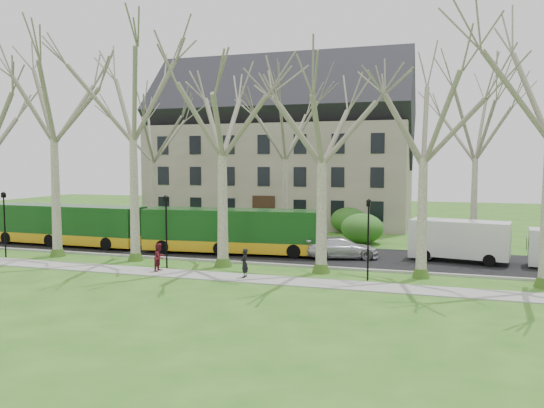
# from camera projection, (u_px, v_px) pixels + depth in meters

# --- Properties ---
(ground) EXTENTS (120.00, 120.00, 0.00)m
(ground) POSITION_uv_depth(u_px,v_px,m) (267.00, 270.00, 31.11)
(ground) COLOR #2B621C
(ground) RESTS_ON ground
(sidewalk) EXTENTS (70.00, 2.00, 0.06)m
(sidewalk) POSITION_uv_depth(u_px,v_px,m) (253.00, 279.00, 28.73)
(sidewalk) COLOR gray
(sidewalk) RESTS_ON ground
(road) EXTENTS (80.00, 8.00, 0.06)m
(road) POSITION_uv_depth(u_px,v_px,m) (291.00, 254.00, 36.35)
(road) COLOR black
(road) RESTS_ON ground
(curb) EXTENTS (80.00, 0.25, 0.14)m
(curb) POSITION_uv_depth(u_px,v_px,m) (274.00, 264.00, 32.54)
(curb) COLOR #A5A39E
(curb) RESTS_ON ground
(building) EXTENTS (26.50, 12.20, 16.00)m
(building) POSITION_uv_depth(u_px,v_px,m) (281.00, 146.00, 55.11)
(building) COLOR gray
(building) RESTS_ON ground
(tree_row_verge) EXTENTS (49.00, 7.00, 14.00)m
(tree_row_verge) POSITION_uv_depth(u_px,v_px,m) (268.00, 151.00, 30.85)
(tree_row_verge) COLOR gray
(tree_row_verge) RESTS_ON ground
(tree_row_far) EXTENTS (33.00, 7.00, 12.00)m
(tree_row_far) POSITION_uv_depth(u_px,v_px,m) (293.00, 167.00, 41.52)
(tree_row_far) COLOR gray
(tree_row_far) RESTS_ON ground
(lamp_row) EXTENTS (36.22, 0.22, 4.30)m
(lamp_row) POSITION_uv_depth(u_px,v_px,m) (261.00, 229.00, 29.96)
(lamp_row) COLOR black
(lamp_row) RESTS_ON ground
(hedges) EXTENTS (30.60, 8.60, 2.00)m
(hedges) POSITION_uv_depth(u_px,v_px,m) (264.00, 224.00, 45.74)
(hedges) COLOR #19581F
(hedges) RESTS_ON ground
(bus_lead) EXTENTS (12.57, 2.99, 3.12)m
(bus_lead) POSITION_uv_depth(u_px,v_px,m) (67.00, 224.00, 40.28)
(bus_lead) COLOR #134316
(bus_lead) RESTS_ON road
(bus_follow) EXTENTS (12.75, 3.68, 3.14)m
(bus_follow) POSITION_uv_depth(u_px,v_px,m) (234.00, 231.00, 36.56)
(bus_follow) COLOR #134316
(bus_follow) RESTS_ON road
(sedan) EXTENTS (5.09, 3.17, 1.38)m
(sedan) POSITION_uv_depth(u_px,v_px,m) (342.00, 248.00, 34.68)
(sedan) COLOR silver
(sedan) RESTS_ON road
(van_a) EXTENTS (6.24, 3.22, 2.60)m
(van_a) POSITION_uv_depth(u_px,v_px,m) (459.00, 241.00, 33.57)
(van_a) COLOR silver
(van_a) RESTS_ON road
(pedestrian_a) EXTENTS (0.38, 0.58, 1.58)m
(pedestrian_a) POSITION_uv_depth(u_px,v_px,m) (244.00, 263.00, 28.91)
(pedestrian_a) COLOR black
(pedestrian_a) RESTS_ON sidewalk
(pedestrian_b) EXTENTS (0.64, 0.81, 1.62)m
(pedestrian_b) POSITION_uv_depth(u_px,v_px,m) (160.00, 257.00, 30.60)
(pedestrian_b) COLOR maroon
(pedestrian_b) RESTS_ON sidewalk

